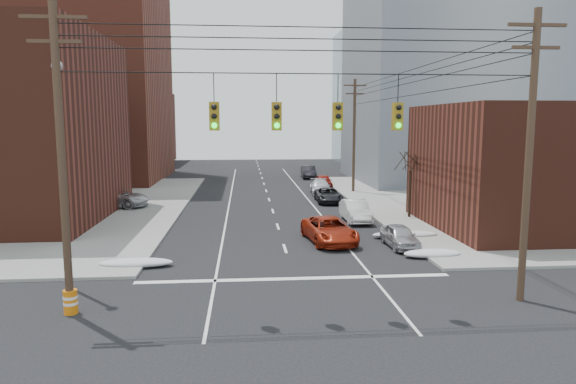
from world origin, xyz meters
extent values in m
plane|color=black|center=(0.00, 0.00, 0.00)|extent=(160.00, 160.00, 0.00)
cube|color=gray|center=(27.00, 27.00, 0.07)|extent=(40.00, 40.00, 0.15)
cube|color=brown|center=(-24.00, 48.00, 15.00)|extent=(24.00, 20.00, 30.00)
cube|color=#532319|center=(-26.00, 74.00, 6.00)|extent=(22.00, 18.00, 12.00)
cube|color=gray|center=(22.00, 44.00, 12.50)|extent=(22.00, 20.00, 25.00)
cube|color=gray|center=(24.00, 70.00, 11.00)|extent=(20.00, 18.00, 22.00)
cube|color=#532319|center=(18.00, 16.00, 4.00)|extent=(16.00, 12.00, 8.00)
cylinder|color=#473323|center=(-8.50, 3.00, 5.50)|extent=(0.28, 0.28, 11.00)
cube|color=#473323|center=(-8.50, 3.00, 10.40)|extent=(2.20, 0.12, 0.12)
cube|color=#473323|center=(-8.50, 3.00, 9.60)|extent=(1.80, 0.12, 0.12)
cylinder|color=#473323|center=(8.50, 3.00, 5.50)|extent=(0.28, 0.28, 11.00)
cube|color=#473323|center=(8.50, 3.00, 10.40)|extent=(2.20, 0.12, 0.12)
cube|color=#473323|center=(8.50, 3.00, 9.60)|extent=(1.80, 0.12, 0.12)
cylinder|color=#473323|center=(8.50, 34.00, 5.50)|extent=(0.28, 0.28, 11.00)
cube|color=#473323|center=(8.50, 34.00, 10.40)|extent=(2.20, 0.12, 0.12)
cube|color=#473323|center=(8.50, 34.00, 9.60)|extent=(1.80, 0.12, 0.12)
cylinder|color=black|center=(0.00, 3.00, 8.60)|extent=(17.00, 0.04, 0.04)
cylinder|color=black|center=(-3.20, 3.00, 8.10)|extent=(0.03, 0.03, 1.00)
cube|color=olive|center=(-3.20, 3.00, 7.10)|extent=(0.35, 0.30, 1.00)
sphere|color=black|center=(-3.20, 2.83, 7.42)|extent=(0.20, 0.20, 0.20)
sphere|color=black|center=(-3.20, 2.83, 7.10)|extent=(0.20, 0.20, 0.20)
sphere|color=#0CE526|center=(-3.20, 2.83, 6.78)|extent=(0.20, 0.20, 0.20)
cylinder|color=black|center=(-1.00, 3.00, 8.10)|extent=(0.03, 0.03, 1.00)
cube|color=olive|center=(-1.00, 3.00, 7.10)|extent=(0.35, 0.30, 1.00)
sphere|color=black|center=(-1.00, 2.83, 7.42)|extent=(0.20, 0.20, 0.20)
sphere|color=black|center=(-1.00, 2.83, 7.10)|extent=(0.20, 0.20, 0.20)
sphere|color=#0CE526|center=(-1.00, 2.83, 6.78)|extent=(0.20, 0.20, 0.20)
cylinder|color=black|center=(1.20, 3.00, 8.10)|extent=(0.03, 0.03, 1.00)
cube|color=olive|center=(1.20, 3.00, 7.10)|extent=(0.35, 0.30, 1.00)
sphere|color=black|center=(1.20, 2.83, 7.42)|extent=(0.20, 0.20, 0.20)
sphere|color=black|center=(1.20, 2.83, 7.10)|extent=(0.20, 0.20, 0.20)
sphere|color=#0CE526|center=(1.20, 2.83, 6.78)|extent=(0.20, 0.20, 0.20)
cylinder|color=black|center=(3.40, 3.00, 8.10)|extent=(0.03, 0.03, 1.00)
cube|color=olive|center=(3.40, 3.00, 7.10)|extent=(0.35, 0.30, 1.00)
sphere|color=black|center=(3.40, 2.83, 7.42)|extent=(0.20, 0.20, 0.20)
sphere|color=black|center=(3.40, 2.83, 7.10)|extent=(0.20, 0.20, 0.20)
sphere|color=#0CE526|center=(3.40, 2.83, 6.78)|extent=(0.20, 0.20, 0.20)
cylinder|color=gray|center=(-9.50, 6.00, 4.50)|extent=(0.18, 0.18, 9.00)
sphere|color=gray|center=(-9.50, 6.00, 9.10)|extent=(0.44, 0.44, 0.44)
cylinder|color=black|center=(9.60, 20.00, 1.75)|extent=(0.20, 0.20, 3.50)
cylinder|color=black|center=(9.98, 20.12, 4.07)|extent=(0.27, 0.82, 1.19)
cylinder|color=black|center=(9.82, 20.57, 4.16)|extent=(1.17, 0.54, 1.38)
cylinder|color=black|center=(9.17, 20.74, 4.19)|extent=(1.44, 1.00, 1.48)
cylinder|color=black|center=(9.20, 20.06, 4.07)|extent=(0.17, 0.84, 1.19)
cylinder|color=black|center=(9.15, 19.58, 4.16)|extent=(0.82, 0.99, 1.40)
cylinder|color=black|center=(9.66, 19.15, 4.19)|extent=(1.74, 0.21, 1.43)
cylinder|color=black|center=(9.93, 19.77, 4.07)|extent=(0.48, 0.73, 1.20)
ellipsoid|color=silver|center=(-7.40, 9.00, 0.21)|extent=(3.50, 1.08, 0.42)
ellipsoid|color=silver|center=(7.40, 9.50, 0.21)|extent=(3.00, 1.08, 0.42)
ellipsoid|color=silver|center=(7.40, 14.00, 0.21)|extent=(4.00, 1.08, 0.42)
imported|color=#9B230E|center=(2.68, 13.33, 0.72)|extent=(3.01, 5.42, 1.44)
imported|color=#ACACB0|center=(6.40, 11.83, 0.62)|extent=(1.59, 3.70, 1.24)
imported|color=silver|center=(5.53, 19.37, 0.74)|extent=(1.57, 4.48, 1.47)
imported|color=black|center=(5.03, 27.95, 0.63)|extent=(2.20, 4.57, 1.25)
imported|color=silver|center=(5.13, 33.22, 0.67)|extent=(2.11, 4.69, 1.34)
imported|color=maroon|center=(6.13, 37.88, 0.70)|extent=(1.79, 4.15, 1.40)
imported|color=black|center=(5.72, 47.45, 0.77)|extent=(1.77, 4.71, 1.54)
imported|color=silver|center=(-15.64, 18.96, 0.88)|extent=(4.61, 2.15, 1.46)
imported|color=#ADADB2|center=(-12.52, 26.14, 0.90)|extent=(5.80, 3.48, 1.51)
imported|color=black|center=(-17.60, 23.09, 0.90)|extent=(5.49, 3.09, 1.50)
imported|color=#A0A0A4|center=(-19.07, 27.30, 0.78)|extent=(3.99, 2.67, 1.26)
cylinder|color=orange|center=(-8.50, 3.04, 0.44)|extent=(0.65, 0.65, 0.88)
cylinder|color=white|center=(-8.50, 3.04, 0.62)|extent=(0.66, 0.66, 0.11)
cylinder|color=white|center=(-8.50, 3.04, 0.40)|extent=(0.66, 0.66, 0.11)
camera|label=1|loc=(-2.16, -15.42, 6.90)|focal=32.00mm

